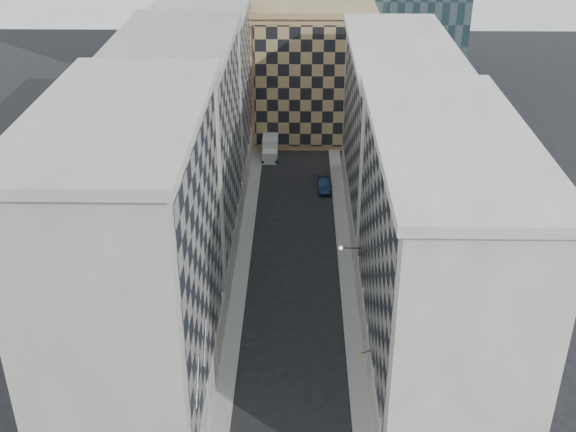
# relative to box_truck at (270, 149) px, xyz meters

# --- Properties ---
(sidewalk_west) EXTENTS (1.50, 100.00, 0.15)m
(sidewalk_west) POSITION_rel_box_truck_xyz_m (-1.77, -28.76, -1.12)
(sidewalk_west) COLOR gray
(sidewalk_west) RESTS_ON ground
(sidewalk_east) EXTENTS (1.50, 100.00, 0.15)m
(sidewalk_east) POSITION_rel_box_truck_xyz_m (8.73, -28.76, -1.12)
(sidewalk_east) COLOR gray
(sidewalk_east) RESTS_ON ground
(bldg_left_a) EXTENTS (10.80, 22.80, 23.70)m
(bldg_left_a) POSITION_rel_box_truck_xyz_m (-7.40, -47.76, 10.63)
(bldg_left_a) COLOR #A09B90
(bldg_left_a) RESTS_ON ground
(bldg_left_b) EXTENTS (10.80, 22.80, 22.70)m
(bldg_left_b) POSITION_rel_box_truck_xyz_m (-7.40, -25.76, 10.13)
(bldg_left_b) COLOR gray
(bldg_left_b) RESTS_ON ground
(bldg_left_c) EXTENTS (10.80, 22.80, 21.70)m
(bldg_left_c) POSITION_rel_box_truck_xyz_m (-7.40, -3.76, 9.63)
(bldg_left_c) COLOR #A09B90
(bldg_left_c) RESTS_ON ground
(bldg_right_a) EXTENTS (10.80, 26.80, 20.70)m
(bldg_right_a) POSITION_rel_box_truck_xyz_m (14.36, -43.76, 9.13)
(bldg_right_a) COLOR #ADA99E
(bldg_right_a) RESTS_ON ground
(bldg_right_b) EXTENTS (10.80, 28.80, 19.70)m
(bldg_right_b) POSITION_rel_box_truck_xyz_m (14.37, -16.76, 8.65)
(bldg_right_b) COLOR #ADA99E
(bldg_right_b) RESTS_ON ground
(tan_block) EXTENTS (16.80, 14.80, 18.80)m
(tan_block) POSITION_rel_box_truck_xyz_m (5.48, 9.14, 8.24)
(tan_block) COLOR #A07B55
(tan_block) RESTS_ON ground
(flagpoles_left) EXTENTS (0.10, 6.33, 2.33)m
(flagpoles_left) POSITION_rel_box_truck_xyz_m (-2.42, -52.76, 6.81)
(flagpoles_left) COLOR gray
(flagpoles_left) RESTS_ON ground
(bracket_lamp) EXTENTS (1.98, 0.36, 0.36)m
(bracket_lamp) POSITION_rel_box_truck_xyz_m (7.86, -34.76, 5.01)
(bracket_lamp) COLOR black
(bracket_lamp) RESTS_ON ground
(box_truck) EXTENTS (2.05, 5.00, 2.74)m
(box_truck) POSITION_rel_box_truck_xyz_m (0.00, 0.00, 0.00)
(box_truck) COLOR silver
(box_truck) RESTS_ON ground
(dark_car) EXTENTS (1.67, 4.33, 1.41)m
(dark_car) POSITION_rel_box_truck_xyz_m (6.98, -10.14, -0.49)
(dark_car) COLOR #101F3A
(dark_car) RESTS_ON ground
(shop_sign) EXTENTS (1.04, 0.73, 0.86)m
(shop_sign) POSITION_rel_box_truck_xyz_m (8.68, -46.81, 2.64)
(shop_sign) COLOR black
(shop_sign) RESTS_ON ground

